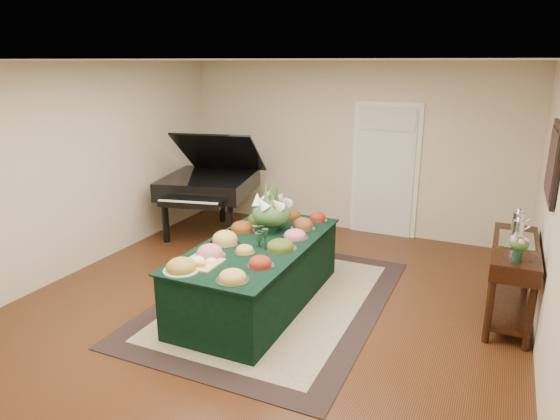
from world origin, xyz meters
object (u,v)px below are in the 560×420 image
at_px(buffet_table, 258,273).
at_px(mahogany_sideboard, 514,261).
at_px(floral_centerpiece, 271,208).
at_px(grand_piano, 209,184).

relative_size(buffet_table, mahogany_sideboard, 1.71).
distance_m(floral_centerpiece, mahogany_sideboard, 2.70).
distance_m(buffet_table, grand_piano, 2.66).
height_order(buffet_table, grand_piano, grand_piano).
bearing_deg(grand_piano, buffet_table, -46.13).
xyz_separation_m(buffet_table, grand_piano, (-1.82, 1.89, 0.45)).
relative_size(floral_centerpiece, mahogany_sideboard, 0.34).
xyz_separation_m(buffet_table, floral_centerpiece, (-0.04, 0.44, 0.65)).
height_order(buffet_table, floral_centerpiece, floral_centerpiece).
distance_m(buffet_table, mahogany_sideboard, 2.75).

